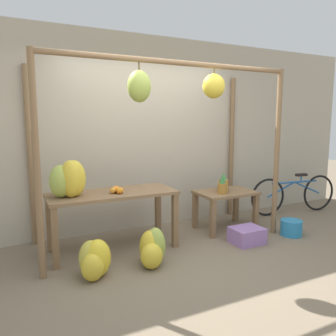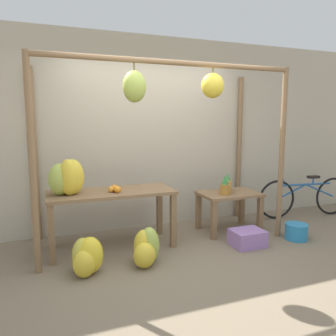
{
  "view_description": "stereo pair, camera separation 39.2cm",
  "coord_description": "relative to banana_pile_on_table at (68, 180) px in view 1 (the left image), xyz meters",
  "views": [
    {
      "loc": [
        -1.78,
        -3.08,
        1.6
      ],
      "look_at": [
        0.07,
        0.72,
        0.98
      ],
      "focal_mm": 35.0,
      "sensor_mm": 36.0,
      "label": 1
    },
    {
      "loc": [
        -1.42,
        -3.24,
        1.6
      ],
      "look_at": [
        0.07,
        0.72,
        0.98
      ],
      "focal_mm": 35.0,
      "sensor_mm": 36.0,
      "label": 2
    }
  ],
  "objects": [
    {
      "name": "ground_plane",
      "position": [
        1.2,
        -0.71,
        -0.92
      ],
      "size": [
        20.0,
        20.0,
        0.0
      ],
      "primitive_type": "plane",
      "color": "#756651"
    },
    {
      "name": "shop_wall_back",
      "position": [
        1.2,
        0.72,
        0.48
      ],
      "size": [
        8.0,
        0.08,
        2.8
      ],
      "color": "#B2A893",
      "rests_on": "ground_plane"
    },
    {
      "name": "stall_awning",
      "position": [
        1.2,
        -0.16,
        0.7
      ],
      "size": [
        3.17,
        1.19,
        2.27
      ],
      "color": "brown",
      "rests_on": "ground_plane"
    },
    {
      "name": "display_table_main",
      "position": [
        0.52,
        0.02,
        -0.31
      ],
      "size": [
        1.55,
        0.63,
        0.73
      ],
      "color": "brown",
      "rests_on": "ground_plane"
    },
    {
      "name": "display_table_side",
      "position": [
        2.22,
        0.05,
        -0.48
      ],
      "size": [
        0.85,
        0.57,
        0.57
      ],
      "color": "brown",
      "rests_on": "ground_plane"
    },
    {
      "name": "banana_pile_on_table",
      "position": [
        0.0,
        0.0,
        0.0
      ],
      "size": [
        0.5,
        0.4,
        0.43
      ],
      "color": "gold",
      "rests_on": "display_table_main"
    },
    {
      "name": "orange_pile",
      "position": [
        0.55,
        -0.06,
        -0.16
      ],
      "size": [
        0.15,
        0.18,
        0.09
      ],
      "color": "orange",
      "rests_on": "display_table_main"
    },
    {
      "name": "pineapple_cluster",
      "position": [
        2.16,
        0.03,
        -0.24
      ],
      "size": [
        0.27,
        0.3,
        0.27
      ],
      "color": "olive",
      "rests_on": "display_table_side"
    },
    {
      "name": "banana_pile_ground_left",
      "position": [
        0.12,
        -0.61,
        -0.74
      ],
      "size": [
        0.36,
        0.38,
        0.4
      ],
      "color": "yellow",
      "rests_on": "ground_plane"
    },
    {
      "name": "banana_pile_ground_right",
      "position": [
        0.77,
        -0.61,
        -0.75
      ],
      "size": [
        0.37,
        0.39,
        0.41
      ],
      "color": "#9EB247",
      "rests_on": "ground_plane"
    },
    {
      "name": "fruit_crate_white",
      "position": [
        2.14,
        -0.55,
        -0.82
      ],
      "size": [
        0.41,
        0.33,
        0.21
      ],
      "color": "#9970B7",
      "rests_on": "ground_plane"
    },
    {
      "name": "blue_bucket",
      "position": [
        2.9,
        -0.59,
        -0.82
      ],
      "size": [
        0.29,
        0.29,
        0.22
      ],
      "color": "teal",
      "rests_on": "ground_plane"
    },
    {
      "name": "parked_bicycle",
      "position": [
        3.79,
        0.21,
        -0.59
      ],
      "size": [
        1.69,
        0.25,
        0.69
      ],
      "color": "black",
      "rests_on": "ground_plane"
    }
  ]
}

